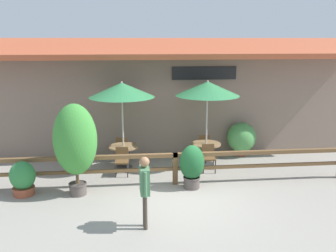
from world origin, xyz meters
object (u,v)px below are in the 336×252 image
at_px(patio_umbrella_near, 122,90).
at_px(chair_near_wallside, 122,147).
at_px(patio_umbrella_middle, 208,89).
at_px(potted_plant_tall_tropical, 192,165).
at_px(dining_table_near, 123,150).
at_px(chair_near_streetside, 122,160).
at_px(potted_plant_entrance_palm, 241,138).
at_px(chair_middle_streetside, 208,156).
at_px(potted_plant_small_flowering, 23,178).
at_px(pedestrian, 145,183).
at_px(potted_plant_broad_leaf, 75,141).
at_px(chair_middle_wallside, 203,145).
at_px(dining_table_middle, 206,147).

xyz_separation_m(patio_umbrella_near, chair_near_wallside, (-0.05, 0.70, -2.10)).
distance_m(patio_umbrella_middle, potted_plant_tall_tropical, 2.92).
xyz_separation_m(dining_table_near, chair_near_streetside, (-0.05, -0.70, -0.10)).
height_order(potted_plant_tall_tropical, potted_plant_entrance_palm, potted_plant_tall_tropical).
xyz_separation_m(chair_near_wallside, chair_middle_streetside, (2.78, -1.36, 0.00)).
xyz_separation_m(dining_table_near, chair_middle_streetside, (2.73, -0.66, -0.10)).
distance_m(dining_table_near, potted_plant_small_flowering, 3.38).
xyz_separation_m(dining_table_near, pedestrian, (0.53, -4.19, 0.49)).
bearing_deg(potted_plant_small_flowering, potted_plant_broad_leaf, -4.87).
xyz_separation_m(chair_middle_wallside, potted_plant_small_flowering, (-5.55, -2.74, -0.02)).
bearing_deg(pedestrian, chair_middle_streetside, -33.52).
bearing_deg(dining_table_near, chair_middle_streetside, -13.50).
distance_m(dining_table_near, chair_middle_streetside, 2.81).
distance_m(chair_middle_wallside, potted_plant_entrance_palm, 1.45).
xyz_separation_m(dining_table_middle, chair_middle_wallside, (0.04, 0.69, -0.10)).
bearing_deg(potted_plant_broad_leaf, dining_table_middle, 28.38).
distance_m(potted_plant_broad_leaf, potted_plant_tall_tropical, 3.30).
distance_m(patio_umbrella_near, dining_table_near, 2.01).
height_order(chair_near_streetside, potted_plant_tall_tropical, potted_plant_tall_tropical).
distance_m(chair_near_streetside, potted_plant_entrance_palm, 4.59).
bearing_deg(dining_table_middle, dining_table_near, -179.25).
bearing_deg(potted_plant_entrance_palm, dining_table_near, -168.80).
bearing_deg(pedestrian, dining_table_near, 5.57).
bearing_deg(patio_umbrella_near, pedestrian, -82.86).
xyz_separation_m(chair_near_wallside, patio_umbrella_middle, (2.84, -0.67, 2.10)).
distance_m(chair_near_streetside, chair_middle_streetside, 2.78).
distance_m(patio_umbrella_near, chair_middle_wallside, 3.61).
height_order(chair_near_wallside, patio_umbrella_middle, patio_umbrella_middle).
bearing_deg(chair_near_streetside, chair_middle_streetside, 5.00).
height_order(chair_middle_streetside, potted_plant_tall_tropical, potted_plant_tall_tropical).
bearing_deg(potted_plant_tall_tropical, chair_middle_wallside, 72.20).
bearing_deg(pedestrian, potted_plant_entrance_palm, -38.21).
bearing_deg(dining_table_near, patio_umbrella_near, 116.57).
relative_size(patio_umbrella_near, dining_table_near, 2.89).
bearing_deg(chair_near_streetside, dining_table_near, 90.38).
xyz_separation_m(chair_near_streetside, chair_near_wallside, (-0.00, 1.40, 0.00)).
height_order(chair_middle_wallside, potted_plant_tall_tropical, potted_plant_tall_tropical).
height_order(dining_table_near, potted_plant_entrance_palm, potted_plant_entrance_palm).
height_order(dining_table_near, dining_table_middle, same).
bearing_deg(potted_plant_entrance_palm, patio_umbrella_middle, -151.25).
distance_m(chair_middle_streetside, pedestrian, 4.21).
height_order(chair_middle_streetside, potted_plant_broad_leaf, potted_plant_broad_leaf).
bearing_deg(chair_near_wallside, pedestrian, 108.06).
relative_size(potted_plant_broad_leaf, potted_plant_entrance_palm, 2.07).
bearing_deg(patio_umbrella_middle, chair_middle_wallside, 86.48).
xyz_separation_m(dining_table_middle, potted_plant_entrance_palm, (1.48, 0.81, 0.08)).
relative_size(chair_middle_wallside, potted_plant_tall_tropical, 0.69).
relative_size(dining_table_near, potted_plant_small_flowering, 1.03).
xyz_separation_m(chair_middle_streetside, potted_plant_entrance_palm, (1.54, 1.50, 0.17)).
bearing_deg(chair_near_wallside, potted_plant_tall_tropical, 137.94).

